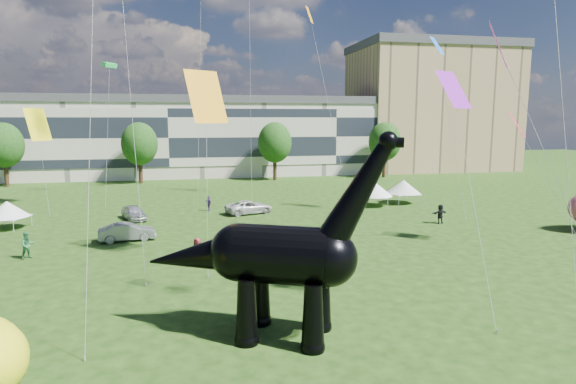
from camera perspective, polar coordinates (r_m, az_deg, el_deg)
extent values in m
plane|color=#16330C|center=(22.65, 1.85, -15.74)|extent=(220.00, 220.00, 0.00)
cube|color=beige|center=(82.20, -13.81, 6.05)|extent=(78.00, 11.00, 12.00)
cube|color=tan|center=(96.16, 16.48, 9.26)|extent=(28.00, 18.00, 22.00)
cylinder|color=#382314|center=(77.68, -30.39, 1.72)|extent=(0.56, 0.56, 3.20)
ellipsoid|color=#14380F|center=(77.35, -30.65, 5.19)|extent=(5.20, 5.20, 6.24)
cylinder|color=#382314|center=(73.83, -17.05, 2.22)|extent=(0.56, 0.56, 3.20)
ellipsoid|color=#14380F|center=(73.48, -17.22, 5.88)|extent=(5.20, 5.20, 6.24)
cylinder|color=#382314|center=(74.59, -1.57, 2.66)|extent=(0.56, 0.56, 3.20)
ellipsoid|color=#14380F|center=(74.24, -1.58, 6.29)|extent=(5.20, 5.20, 6.24)
cylinder|color=#382314|center=(79.68, 11.30, 2.88)|extent=(0.56, 0.56, 3.20)
ellipsoid|color=#14380F|center=(79.36, 11.41, 6.27)|extent=(5.20, 5.20, 6.24)
cone|color=black|center=(20.71, -4.93, -13.96)|extent=(1.28, 1.28, 2.80)
sphere|color=black|center=(21.22, -4.88, -17.04)|extent=(1.03, 1.03, 1.03)
cone|color=black|center=(22.54, -3.31, -12.02)|extent=(1.28, 1.28, 2.80)
sphere|color=black|center=(23.01, -3.28, -14.90)|extent=(1.03, 1.03, 1.03)
cone|color=black|center=(20.10, 2.97, -14.67)|extent=(1.28, 1.28, 2.80)
sphere|color=black|center=(20.62, 2.94, -17.82)|extent=(1.03, 1.03, 1.03)
cone|color=black|center=(21.98, 3.90, -12.58)|extent=(1.28, 1.28, 2.80)
sphere|color=black|center=(22.45, 3.87, -15.52)|extent=(1.03, 1.03, 1.03)
cylinder|color=black|center=(20.57, -0.63, -7.46)|extent=(4.61, 3.91, 2.52)
sphere|color=black|center=(21.10, -5.86, -7.10)|extent=(2.52, 2.52, 2.52)
sphere|color=black|center=(20.23, 4.84, -7.78)|extent=(2.43, 2.43, 2.43)
cone|color=black|center=(19.52, 8.26, -0.29)|extent=(3.78, 2.72, 4.95)
sphere|color=black|center=(19.26, 11.80, 5.91)|extent=(0.78, 0.78, 0.78)
cylinder|color=black|center=(19.25, 12.63, 5.75)|extent=(0.77, 0.64, 0.41)
cone|color=black|center=(21.85, -10.69, -7.50)|extent=(5.31, 3.82, 2.74)
imported|color=silver|center=(47.33, -17.81, -2.33)|extent=(2.96, 4.34, 1.37)
imported|color=gray|center=(39.37, -18.52, -4.51)|extent=(4.44, 2.15, 1.40)
imported|color=silver|center=(48.14, -4.62, -1.79)|extent=(5.22, 3.54, 1.33)
imported|color=#595960|center=(46.30, 6.74, -2.22)|extent=(3.24, 5.05, 1.36)
cube|color=white|center=(53.01, 10.29, -0.50)|extent=(3.80, 3.80, 0.12)
cone|color=white|center=(52.89, 10.31, 0.32)|extent=(4.81, 4.81, 1.45)
cylinder|color=#999999|center=(51.81, 8.74, -1.27)|extent=(0.06, 0.06, 1.06)
cylinder|color=#999999|center=(51.75, 11.73, -1.36)|extent=(0.06, 0.06, 1.06)
cylinder|color=#999999|center=(54.47, 8.89, -0.79)|extent=(0.06, 0.06, 1.06)
cylinder|color=#999999|center=(54.41, 11.74, -0.88)|extent=(0.06, 0.06, 1.06)
cube|color=silver|center=(55.39, 13.49, -0.18)|extent=(3.34, 3.34, 0.12)
cone|color=silver|center=(55.28, 13.52, 0.64)|extent=(4.22, 4.22, 1.49)
cylinder|color=#999999|center=(53.58, 12.99, -1.05)|extent=(0.06, 0.06, 1.10)
cylinder|color=#999999|center=(55.08, 15.47, -0.88)|extent=(0.06, 0.06, 1.10)
cylinder|color=#999999|center=(55.93, 11.50, -0.60)|extent=(0.06, 0.06, 1.10)
cylinder|color=#999999|center=(57.38, 13.91, -0.45)|extent=(0.06, 0.06, 1.10)
cube|color=white|center=(47.77, -30.26, -2.62)|extent=(3.37, 3.37, 0.11)
cone|color=white|center=(47.64, -30.33, -1.75)|extent=(4.26, 4.26, 1.37)
cylinder|color=#999999|center=(46.11, -29.77, -3.59)|extent=(0.05, 0.05, 1.01)
cylinder|color=#999999|center=(49.61, -30.63, -2.86)|extent=(0.05, 0.05, 1.01)
cylinder|color=#999999|center=(48.22, -28.11, -2.97)|extent=(0.05, 0.05, 1.01)
imported|color=#372BA0|center=(32.17, -0.58, -6.72)|extent=(0.50, 0.67, 1.67)
imported|color=black|center=(45.57, 17.60, -2.49)|extent=(1.71, 0.87, 1.76)
imported|color=maroon|center=(32.18, -10.68, -6.83)|extent=(0.99, 0.95, 1.70)
imported|color=olive|center=(37.22, 5.58, -4.68)|extent=(1.19, 1.12, 1.61)
imported|color=#593578|center=(49.90, -9.41, -1.36)|extent=(0.87, 0.98, 1.59)
imported|color=#307845|center=(37.02, -28.48, -5.58)|extent=(1.14, 1.08, 1.86)
plane|color=red|center=(38.81, 25.51, 7.22)|extent=(2.32, 2.47, 1.86)
plane|color=orange|center=(58.16, 2.57, 20.23)|extent=(1.46, 2.00, 1.82)
plane|color=orange|center=(32.11, -9.67, 11.09)|extent=(3.67, 2.97, 3.41)
plane|color=blue|center=(49.20, 17.26, 16.24)|extent=(2.17, 2.13, 1.66)
plane|color=#F845AF|center=(24.66, 23.66, 15.61)|extent=(1.99, 2.31, 2.05)
plane|color=purple|center=(28.47, 19.03, 11.41)|extent=(2.79, 2.30, 2.08)
plane|color=yellow|center=(58.41, -27.53, 7.12)|extent=(2.85, 3.57, 3.47)
cube|color=green|center=(63.42, -20.40, 13.93)|extent=(1.75, 1.81, 0.69)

